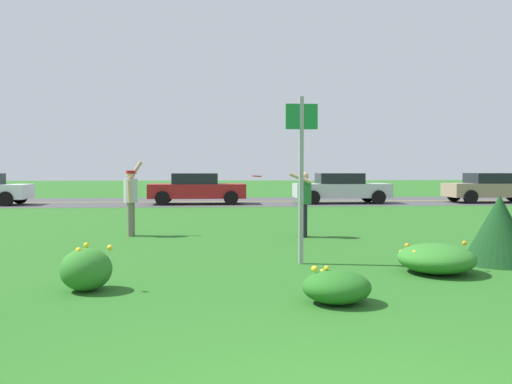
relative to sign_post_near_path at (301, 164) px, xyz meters
name	(u,v)px	position (x,y,z in m)	size (l,w,h in m)	color
ground_plane	(247,228)	(-0.58, 5.87, -1.76)	(120.00, 120.00, 0.00)	#26601E
highway_strip	(232,202)	(-0.58, 17.91, -1.76)	(120.00, 7.63, 0.01)	#424244
highway_center_stripe	(232,201)	(-0.58, 17.91, -1.75)	(120.00, 0.16, 0.00)	yellow
daylily_clump_mid_left	(337,287)	(-0.01, -2.80, -1.55)	(0.86, 0.82, 0.46)	#23661E
daylily_clump_front_right	(436,258)	(2.03, -1.00, -1.52)	(1.22, 1.28, 0.49)	#2D7526
daylily_clump_near_camera	(86,269)	(-3.28, -1.85, -1.46)	(0.72, 0.70, 0.64)	#2D7526
sign_post_near_path	(301,164)	(0.00, 0.00, 0.00)	(0.56, 0.10, 2.93)	#93969B
evergreen_shrub_side	(499,229)	(3.46, -0.30, -1.15)	(1.25, 1.25, 1.22)	#143D19
person_thrower_red_cap_gray_shirt	(131,196)	(-3.57, 4.23, -0.76)	(0.45, 0.51, 1.87)	#B2B2B7
person_catcher_green_shirt	(304,198)	(0.68, 3.67, -0.81)	(0.57, 0.51, 1.59)	#287038
frisbee_red	(257,176)	(-0.45, 4.04, -0.27)	(0.24, 0.24, 0.05)	red
car_red_center_left	(197,188)	(-2.29, 16.19, -1.02)	(4.50, 2.00, 1.45)	maroon
car_silver_center_right	(341,188)	(4.60, 16.19, -1.02)	(4.50, 2.00, 1.45)	#B7BABF
car_tan_rightmost	(492,187)	(12.15, 16.19, -1.02)	(4.50, 2.00, 1.45)	#937F60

